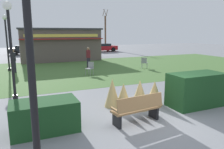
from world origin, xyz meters
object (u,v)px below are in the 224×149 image
(lamppost_mid, at_px, (10,39))
(parked_car_east_slot, at_px, (103,47))
(park_bench, at_px, (138,109))
(food_kiosk, at_px, (59,44))
(parked_car_west_slot, at_px, (26,50))
(cafe_chair_west, at_px, (144,62))
(tree_left_bg, at_px, (105,32))
(parked_car_center_slot, at_px, (67,48))
(cafe_chair_east, at_px, (90,67))
(lamppost_far, at_px, (6,36))
(lamppost_near, at_px, (30,52))
(person_strolling, at_px, (88,58))
(trash_bin, at_px, (208,92))
(person_standing, at_px, (14,61))

(lamppost_mid, bearing_deg, parked_car_east_slot, 59.68)
(park_bench, relative_size, food_kiosk, 0.21)
(parked_car_west_slot, xyz_separation_m, parked_car_east_slot, (10.74, -0.01, 0.00))
(cafe_chair_west, bearing_deg, tree_left_bg, 77.04)
(parked_car_center_slot, bearing_deg, cafe_chair_east, -96.45)
(parked_car_center_slot, bearing_deg, parked_car_east_slot, -0.04)
(lamppost_far, height_order, parked_car_west_slot, lamppost_far)
(food_kiosk, xyz_separation_m, parked_car_east_slot, (7.65, 7.11, -1.01))
(lamppost_near, height_order, cafe_chair_west, lamppost_near)
(person_strolling, height_order, parked_car_east_slot, person_strolling)
(lamppost_near, bearing_deg, cafe_chair_east, 67.84)
(person_strolling, bearing_deg, lamppost_near, -36.35)
(trash_bin, bearing_deg, food_kiosk, 101.05)
(cafe_chair_west, distance_m, tree_left_bg, 20.69)
(trash_bin, relative_size, cafe_chair_east, 0.87)
(cafe_chair_west, distance_m, person_strolling, 4.55)
(parked_car_center_slot, bearing_deg, lamppost_mid, -107.79)
(cafe_chair_west, relative_size, cafe_chair_east, 1.00)
(parked_car_center_slot, bearing_deg, person_strolling, -94.57)
(trash_bin, distance_m, tree_left_bg, 29.15)
(food_kiosk, bearing_deg, tree_left_bg, 49.39)
(cafe_chair_east, xyz_separation_m, parked_car_center_slot, (1.87, 16.51, 0.12))
(person_strolling, distance_m, parked_car_center_slot, 13.73)
(park_bench, relative_size, trash_bin, 2.25)
(food_kiosk, distance_m, person_strolling, 6.72)
(lamppost_far, distance_m, person_standing, 2.03)
(trash_bin, relative_size, cafe_chair_west, 0.87)
(cafe_chair_east, bearing_deg, food_kiosk, 92.28)
(park_bench, xyz_separation_m, person_standing, (-3.73, 11.32, 0.38))
(trash_bin, xyz_separation_m, tree_left_bg, (6.55, 28.29, 2.57))
(lamppost_near, bearing_deg, person_standing, 92.15)
(lamppost_mid, bearing_deg, cafe_chair_east, 40.28)
(lamppost_mid, height_order, parked_car_center_slot, lamppost_mid)
(parked_car_east_slot, bearing_deg, park_bench, -108.59)
(parked_car_west_slot, bearing_deg, lamppost_mid, -93.48)
(cafe_chair_west, distance_m, person_standing, 9.90)
(person_strolling, xyz_separation_m, parked_car_center_slot, (1.09, 13.69, -0.22))
(parked_car_west_slot, bearing_deg, food_kiosk, -66.52)
(cafe_chair_west, height_order, parked_car_center_slot, parked_car_center_slot)
(food_kiosk, bearing_deg, lamppost_mid, -107.96)
(park_bench, height_order, parked_car_west_slot, parked_car_west_slot)
(parked_car_west_slot, relative_size, tree_left_bg, 0.64)
(food_kiosk, bearing_deg, cafe_chair_east, -87.72)
(food_kiosk, distance_m, cafe_chair_west, 10.09)
(food_kiosk, relative_size, parked_car_center_slot, 1.93)
(person_standing, distance_m, tree_left_bg, 22.94)
(parked_car_east_slot, distance_m, tree_left_bg, 5.39)
(food_kiosk, relative_size, person_strolling, 4.81)
(lamppost_far, relative_size, trash_bin, 5.32)
(cafe_chair_west, bearing_deg, parked_car_west_slot, 117.96)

